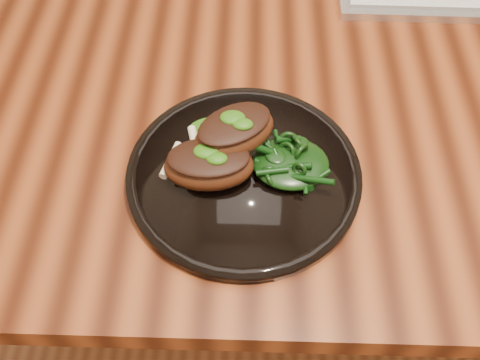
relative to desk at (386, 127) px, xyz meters
name	(u,v)px	position (x,y,z in m)	size (l,w,h in m)	color
desk	(386,127)	(0.00, 0.00, 0.00)	(1.60, 0.80, 0.75)	#351206
plate	(244,174)	(-0.24, -0.17, 0.09)	(0.32, 0.32, 0.02)	black
lamb_chop_front	(208,164)	(-0.28, -0.19, 0.13)	(0.13, 0.09, 0.05)	#431D0C
lamb_chop_back	(234,131)	(-0.25, -0.14, 0.14)	(0.14, 0.13, 0.05)	#431D0C
herb_smear	(217,131)	(-0.28, -0.11, 0.10)	(0.08, 0.05, 0.01)	#174607
greens_heap	(291,160)	(-0.17, -0.17, 0.12)	(0.10, 0.10, 0.04)	black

